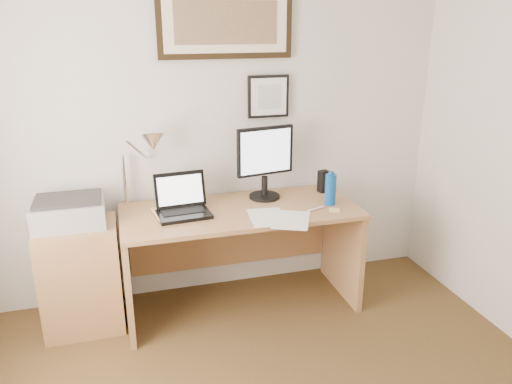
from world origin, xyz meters
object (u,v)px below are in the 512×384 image
object	(u,v)px
side_cabinet	(82,277)
desk	(238,236)
book	(156,217)
water_bottle	(330,190)
laptop	(182,205)
printer	(69,211)
lcd_monitor	(265,159)

from	to	relation	value
side_cabinet	desk	world-z (taller)	desk
side_cabinet	book	xyz separation A→B (m)	(0.50, -0.06, 0.40)
water_bottle	desk	distance (m)	0.73
book	laptop	size ratio (longest dim) A/B	0.81
book	laptop	world-z (taller)	laptop
desk	laptop	world-z (taller)	laptop
water_bottle	laptop	size ratio (longest dim) A/B	0.60
laptop	desk	bearing A→B (deg)	9.17
laptop	printer	size ratio (longest dim) A/B	0.82
lcd_monitor	water_bottle	bearing A→B (deg)	-31.97
side_cabinet	book	size ratio (longest dim) A/B	2.51
book	lcd_monitor	bearing A→B (deg)	12.69
book	printer	world-z (taller)	printer
side_cabinet	water_bottle	bearing A→B (deg)	-4.52
desk	printer	distance (m)	1.14
water_bottle	laptop	xyz separation A→B (m)	(-1.01, 0.11, -0.05)
book	desk	world-z (taller)	book
side_cabinet	printer	xyz separation A→B (m)	(-0.03, 0.03, 0.45)
book	laptop	bearing A→B (deg)	11.46
side_cabinet	lcd_monitor	size ratio (longest dim) A/B	1.40
side_cabinet	desk	distance (m)	1.08
book	printer	xyz separation A→B (m)	(-0.53, 0.09, 0.06)
side_cabinet	book	bearing A→B (deg)	-7.15
side_cabinet	laptop	xyz separation A→B (m)	(0.68, -0.03, 0.44)
water_bottle	book	world-z (taller)	water_bottle
book	laptop	xyz separation A→B (m)	(0.18, 0.04, 0.05)
book	desk	xyz separation A→B (m)	(0.57, 0.10, -0.25)
laptop	lcd_monitor	distance (m)	0.67
laptop	printer	bearing A→B (deg)	175.30
book	printer	size ratio (longest dim) A/B	0.66
book	lcd_monitor	distance (m)	0.86
printer	water_bottle	bearing A→B (deg)	-5.48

